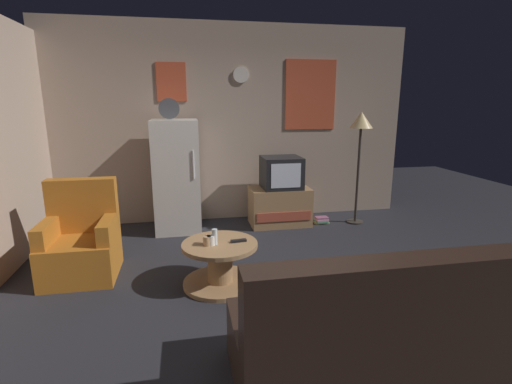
# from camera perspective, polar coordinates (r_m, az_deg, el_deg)

# --- Properties ---
(ground_plane) EXTENTS (12.00, 12.00, 0.00)m
(ground_plane) POSITION_cam_1_polar(r_m,az_deg,el_deg) (3.64, 1.88, -14.94)
(ground_plane) COLOR #232328
(wall_with_art) EXTENTS (5.20, 0.12, 2.80)m
(wall_with_art) POSITION_cam_1_polar(r_m,az_deg,el_deg) (5.63, -3.46, 10.14)
(wall_with_art) COLOR tan
(wall_with_art) RESTS_ON ground_plane
(fridge) EXTENTS (0.60, 0.62, 1.77)m
(fridge) POSITION_cam_1_polar(r_m,az_deg,el_deg) (5.20, -11.85, 2.37)
(fridge) COLOR silver
(fridge) RESTS_ON ground_plane
(tv_stand) EXTENTS (0.84, 0.53, 0.54)m
(tv_stand) POSITION_cam_1_polar(r_m,az_deg,el_deg) (5.45, 3.55, -2.12)
(tv_stand) COLOR #9E754C
(tv_stand) RESTS_ON ground_plane
(crt_tv) EXTENTS (0.54, 0.51, 0.44)m
(crt_tv) POSITION_cam_1_polar(r_m,az_deg,el_deg) (5.34, 3.83, 2.95)
(crt_tv) COLOR black
(crt_tv) RESTS_ON tv_stand
(standing_lamp) EXTENTS (0.32, 0.32, 1.59)m
(standing_lamp) POSITION_cam_1_polar(r_m,az_deg,el_deg) (5.52, 15.47, 9.13)
(standing_lamp) COLOR #332D28
(standing_lamp) RESTS_ON ground_plane
(coffee_table) EXTENTS (0.72, 0.72, 0.43)m
(coffee_table) POSITION_cam_1_polar(r_m,az_deg,el_deg) (3.72, -5.41, -10.70)
(coffee_table) COLOR #9E754C
(coffee_table) RESTS_ON ground_plane
(wine_glass) EXTENTS (0.05, 0.05, 0.15)m
(wine_glass) POSITION_cam_1_polar(r_m,az_deg,el_deg) (3.58, -6.24, -6.71)
(wine_glass) COLOR silver
(wine_glass) RESTS_ON coffee_table
(mug_ceramic_white) EXTENTS (0.08, 0.08, 0.09)m
(mug_ceramic_white) POSITION_cam_1_polar(r_m,az_deg,el_deg) (3.58, -6.81, -7.24)
(mug_ceramic_white) COLOR silver
(mug_ceramic_white) RESTS_ON coffee_table
(mug_ceramic_tan) EXTENTS (0.08, 0.08, 0.09)m
(mug_ceramic_tan) POSITION_cam_1_polar(r_m,az_deg,el_deg) (3.57, -7.36, -7.30)
(mug_ceramic_tan) COLOR tan
(mug_ceramic_tan) RESTS_ON coffee_table
(remote_control) EXTENTS (0.15, 0.06, 0.02)m
(remote_control) POSITION_cam_1_polar(r_m,az_deg,el_deg) (3.64, -2.64, -7.33)
(remote_control) COLOR black
(remote_control) RESTS_ON coffee_table
(armchair) EXTENTS (0.68, 0.68, 0.96)m
(armchair) POSITION_cam_1_polar(r_m,az_deg,el_deg) (4.25, -24.75, -6.97)
(armchair) COLOR #B2661E
(armchair) RESTS_ON ground_plane
(couch) EXTENTS (1.70, 0.80, 0.92)m
(couch) POSITION_cam_1_polar(r_m,az_deg,el_deg) (2.62, 16.91, -19.96)
(couch) COLOR black
(couch) RESTS_ON ground_plane
(book_stack) EXTENTS (0.20, 0.15, 0.10)m
(book_stack) POSITION_cam_1_polar(r_m,az_deg,el_deg) (5.61, 9.83, -4.18)
(book_stack) COLOR tan
(book_stack) RESTS_ON ground_plane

